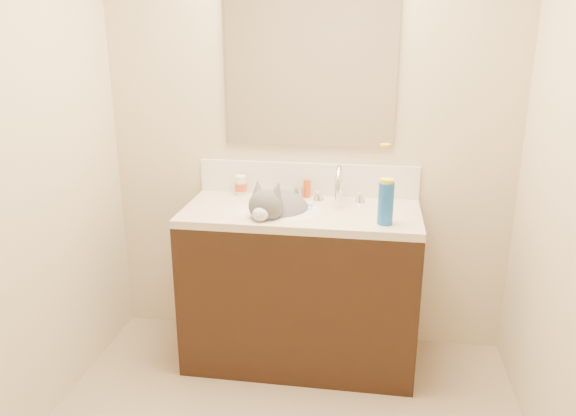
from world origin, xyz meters
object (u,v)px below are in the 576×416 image
(pill_bottle, at_px, (241,185))
(faucet, at_px, (339,187))
(vanity_cabinet, at_px, (301,290))
(basin, at_px, (277,223))
(amber_bottle, at_px, (307,188))
(silver_jar, at_px, (298,193))
(spray_can, at_px, (386,203))
(cat, at_px, (277,213))

(pill_bottle, bearing_deg, faucet, -6.87)
(vanity_cabinet, xyz_separation_m, basin, (-0.12, -0.03, 0.38))
(faucet, xyz_separation_m, amber_bottle, (-0.18, 0.08, -0.04))
(silver_jar, bearing_deg, vanity_cabinet, -77.29)
(amber_bottle, bearing_deg, spray_can, -41.80)
(vanity_cabinet, relative_size, basin, 2.67)
(basin, height_order, silver_jar, silver_jar)
(faucet, bearing_deg, vanity_cabinet, -142.71)
(spray_can, bearing_deg, faucet, 129.02)
(basin, distance_m, spray_can, 0.58)
(silver_jar, bearing_deg, basin, -108.53)
(cat, height_order, spray_can, spray_can)
(basin, height_order, faucet, faucet)
(basin, xyz_separation_m, silver_jar, (0.08, 0.23, 0.10))
(spray_can, bearing_deg, amber_bottle, 138.20)
(pill_bottle, distance_m, amber_bottle, 0.37)
(vanity_cabinet, bearing_deg, silver_jar, 102.71)
(faucet, xyz_separation_m, silver_jar, (-0.22, 0.06, -0.06))
(vanity_cabinet, relative_size, cat, 2.49)
(pill_bottle, distance_m, spray_can, 0.86)
(pill_bottle, height_order, spray_can, spray_can)
(amber_bottle, bearing_deg, vanity_cabinet, -90.75)
(silver_jar, bearing_deg, cat, -110.50)
(spray_can, bearing_deg, pill_bottle, 155.33)
(cat, height_order, silver_jar, cat)
(basin, xyz_separation_m, cat, (-0.00, 0.01, 0.05))
(faucet, xyz_separation_m, pill_bottle, (-0.54, 0.07, -0.03))
(silver_jar, distance_m, spray_can, 0.58)
(faucet, distance_m, amber_bottle, 0.20)
(vanity_cabinet, height_order, silver_jar, silver_jar)
(cat, bearing_deg, vanity_cabinet, 19.46)
(amber_bottle, bearing_deg, faucet, -23.70)
(vanity_cabinet, relative_size, amber_bottle, 12.01)
(amber_bottle, bearing_deg, basin, -116.64)
(vanity_cabinet, relative_size, silver_jar, 20.96)
(cat, distance_m, pill_bottle, 0.33)
(silver_jar, relative_size, spray_can, 0.29)
(faucet, bearing_deg, amber_bottle, 156.30)
(pill_bottle, relative_size, amber_bottle, 1.10)
(basin, xyz_separation_m, faucet, (0.30, 0.17, 0.16))
(basin, distance_m, silver_jar, 0.26)
(silver_jar, distance_m, amber_bottle, 0.05)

